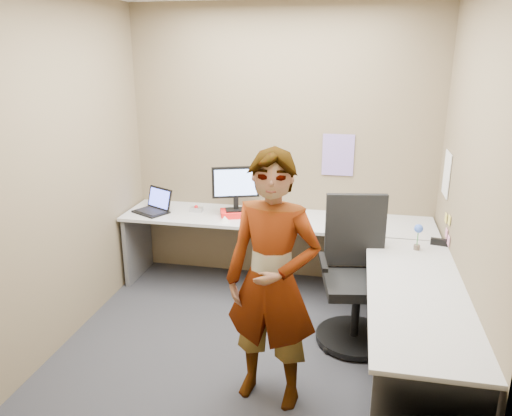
% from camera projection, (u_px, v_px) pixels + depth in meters
% --- Properties ---
extents(ground, '(3.00, 3.00, 0.00)m').
position_uv_depth(ground, '(255.00, 339.00, 4.08)').
color(ground, black).
rests_on(ground, ground).
extents(wall_back, '(3.00, 0.00, 3.00)m').
position_uv_depth(wall_back, '(282.00, 147.00, 4.89)').
color(wall_back, brown).
rests_on(wall_back, ground).
extents(wall_right, '(0.00, 2.70, 2.70)m').
position_uv_depth(wall_right, '(471.00, 191.00, 3.39)').
color(wall_right, brown).
rests_on(wall_right, ground).
extents(wall_left, '(0.00, 2.70, 2.70)m').
position_uv_depth(wall_left, '(70.00, 170.00, 3.96)').
color(wall_left, brown).
rests_on(wall_left, ground).
extents(desk, '(2.98, 2.58, 0.73)m').
position_uv_depth(desk, '(315.00, 259.00, 4.18)').
color(desk, '#ABABAB').
rests_on(desk, ground).
extents(paper_ream, '(0.33, 0.29, 0.06)m').
position_uv_depth(paper_ream, '(236.00, 213.00, 4.81)').
color(paper_ream, red).
rests_on(paper_ream, desk).
extents(monitor, '(0.44, 0.20, 0.43)m').
position_uv_depth(monitor, '(236.00, 185.00, 4.74)').
color(monitor, black).
rests_on(monitor, paper_ream).
extents(laptop, '(0.41, 0.39, 0.23)m').
position_uv_depth(laptop, '(155.00, 206.00, 4.93)').
color(laptop, black).
rests_on(laptop, desk).
extents(trackball_mouse, '(0.12, 0.08, 0.07)m').
position_uv_depth(trackball_mouse, '(197.00, 209.00, 4.94)').
color(trackball_mouse, '#B7B7BC').
rests_on(trackball_mouse, desk).
extents(origami, '(0.10, 0.10, 0.06)m').
position_uv_depth(origami, '(225.00, 219.00, 4.63)').
color(origami, white).
rests_on(origami, desk).
extents(stapler, '(0.15, 0.07, 0.05)m').
position_uv_depth(stapler, '(440.00, 242.00, 4.09)').
color(stapler, black).
rests_on(stapler, desk).
extents(flower, '(0.07, 0.07, 0.22)m').
position_uv_depth(flower, '(418.00, 233.00, 3.96)').
color(flower, brown).
rests_on(flower, desk).
extents(calendar_purple, '(0.30, 0.01, 0.40)m').
position_uv_depth(calendar_purple, '(338.00, 155.00, 4.78)').
color(calendar_purple, '#846BB7').
rests_on(calendar_purple, wall_back).
extents(calendar_white, '(0.01, 0.28, 0.38)m').
position_uv_depth(calendar_white, '(447.00, 174.00, 4.26)').
color(calendar_white, white).
rests_on(calendar_white, wall_right).
extents(sticky_note_a, '(0.01, 0.07, 0.07)m').
position_uv_depth(sticky_note_a, '(449.00, 220.00, 4.02)').
color(sticky_note_a, '#F2E059').
rests_on(sticky_note_a, wall_right).
extents(sticky_note_b, '(0.01, 0.07, 0.07)m').
position_uv_depth(sticky_note_b, '(446.00, 233.00, 4.11)').
color(sticky_note_b, pink).
rests_on(sticky_note_b, wall_right).
extents(sticky_note_c, '(0.01, 0.07, 0.07)m').
position_uv_depth(sticky_note_c, '(448.00, 241.00, 4.00)').
color(sticky_note_c, pink).
rests_on(sticky_note_c, wall_right).
extents(sticky_note_d, '(0.01, 0.07, 0.07)m').
position_uv_depth(sticky_note_d, '(446.00, 218.00, 4.17)').
color(sticky_note_d, '#F2E059').
rests_on(sticky_note_d, wall_right).
extents(office_chair, '(0.64, 0.61, 1.16)m').
position_uv_depth(office_chair, '(356.00, 285.00, 3.97)').
color(office_chair, black).
rests_on(office_chair, ground).
extents(person, '(0.68, 0.51, 1.71)m').
position_uv_depth(person, '(272.00, 282.00, 3.17)').
color(person, '#999399').
rests_on(person, ground).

